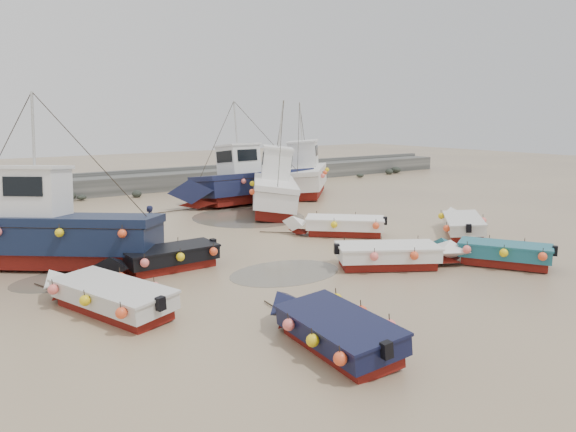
% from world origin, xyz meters
% --- Properties ---
extents(ground, '(120.00, 120.00, 0.00)m').
position_xyz_m(ground, '(0.00, 0.00, 0.00)').
color(ground, tan).
rests_on(ground, ground).
extents(seawall, '(60.00, 4.92, 1.50)m').
position_xyz_m(seawall, '(0.05, 21.99, 0.63)').
color(seawall, '#63625E').
rests_on(seawall, ground).
extents(puddle_a, '(4.15, 4.15, 0.01)m').
position_xyz_m(puddle_a, '(-3.43, -0.73, 0.00)').
color(puddle_a, '#625B4D').
rests_on(puddle_a, ground).
extents(puddle_b, '(3.54, 3.54, 0.01)m').
position_xyz_m(puddle_b, '(3.57, 4.20, 0.00)').
color(puddle_b, '#625B4D').
rests_on(puddle_b, ground).
extents(puddle_c, '(3.54, 3.54, 0.01)m').
position_xyz_m(puddle_c, '(-9.86, 2.87, 0.00)').
color(puddle_c, '#625B4D').
rests_on(puddle_c, ground).
extents(puddle_d, '(5.97, 5.97, 0.01)m').
position_xyz_m(puddle_d, '(1.21, 9.11, 0.00)').
color(puddle_d, '#625B4D').
rests_on(puddle_d, ground).
extents(dinghy_0, '(2.74, 6.21, 1.43)m').
position_xyz_m(dinghy_0, '(-9.72, -0.83, 0.54)').
color(dinghy_0, maroon).
rests_on(dinghy_0, ground).
extents(dinghy_1, '(2.33, 5.73, 1.43)m').
position_xyz_m(dinghy_1, '(-6.16, -6.43, 0.55)').
color(dinghy_1, maroon).
rests_on(dinghy_1, ground).
extents(dinghy_2, '(3.32, 5.01, 1.43)m').
position_xyz_m(dinghy_2, '(3.38, -4.37, 0.56)').
color(dinghy_2, maroon).
rests_on(dinghy_2, ground).
extents(dinghy_3, '(5.00, 4.77, 1.43)m').
position_xyz_m(dinghy_3, '(7.02, -0.27, 0.54)').
color(dinghy_3, maroon).
rests_on(dinghy_3, ground).
extents(dinghy_4, '(5.62, 1.84, 1.43)m').
position_xyz_m(dinghy_4, '(-6.84, 1.97, 0.56)').
color(dinghy_4, maroon).
rests_on(dinghy_4, ground).
extents(dinghy_5, '(5.41, 3.79, 1.43)m').
position_xyz_m(dinghy_5, '(0.27, -2.51, 0.55)').
color(dinghy_5, maroon).
rests_on(dinghy_5, ground).
extents(dinghy_6, '(4.69, 4.52, 1.43)m').
position_xyz_m(dinghy_6, '(2.09, 2.90, 0.55)').
color(dinghy_6, maroon).
rests_on(dinghy_6, ground).
extents(cabin_boat_0, '(8.53, 7.35, 6.22)m').
position_xyz_m(cabin_boat_0, '(-9.95, 5.08, 1.34)').
color(cabin_boat_0, maroon).
rests_on(cabin_boat_0, ground).
extents(cabin_boat_1, '(6.21, 8.82, 6.22)m').
position_xyz_m(cabin_boat_1, '(3.32, 10.01, 1.35)').
color(cabin_boat_1, maroon).
rests_on(cabin_boat_1, ground).
extents(cabin_boat_2, '(10.93, 3.50, 6.22)m').
position_xyz_m(cabin_boat_2, '(3.72, 13.25, 1.31)').
color(cabin_boat_2, maroon).
rests_on(cabin_boat_2, ground).
extents(cabin_boat_3, '(7.61, 7.84, 6.22)m').
position_xyz_m(cabin_boat_3, '(9.07, 14.25, 1.36)').
color(cabin_boat_3, maroon).
rests_on(cabin_boat_3, ground).
extents(person, '(0.69, 0.63, 1.59)m').
position_xyz_m(person, '(-5.36, 6.61, 0.00)').
color(person, '#161934').
rests_on(person, ground).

